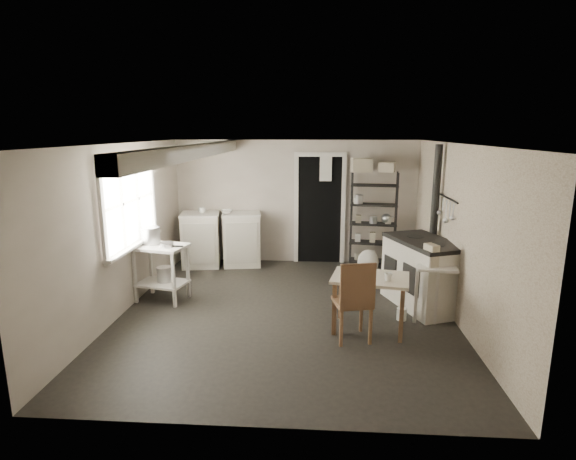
# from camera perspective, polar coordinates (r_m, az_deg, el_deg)

# --- Properties ---
(floor) EXTENTS (5.00, 5.00, 0.00)m
(floor) POSITION_cam_1_polar(r_m,az_deg,el_deg) (6.35, -0.18, -10.34)
(floor) COLOR black
(floor) RESTS_ON ground
(ceiling) EXTENTS (5.00, 5.00, 0.00)m
(ceiling) POSITION_cam_1_polar(r_m,az_deg,el_deg) (5.85, -0.20, 10.90)
(ceiling) COLOR silver
(ceiling) RESTS_ON wall_back
(wall_back) EXTENTS (4.50, 0.02, 2.30)m
(wall_back) POSITION_cam_1_polar(r_m,az_deg,el_deg) (8.45, 0.99, 3.56)
(wall_back) COLOR #BCAFA0
(wall_back) RESTS_ON ground
(wall_front) EXTENTS (4.50, 0.02, 2.30)m
(wall_front) POSITION_cam_1_polar(r_m,az_deg,el_deg) (3.61, -2.98, -8.89)
(wall_front) COLOR #BCAFA0
(wall_front) RESTS_ON ground
(wall_left) EXTENTS (0.02, 5.00, 2.30)m
(wall_left) POSITION_cam_1_polar(r_m,az_deg,el_deg) (6.54, -20.25, 0.14)
(wall_left) COLOR #BCAFA0
(wall_left) RESTS_ON ground
(wall_right) EXTENTS (0.02, 5.00, 2.30)m
(wall_right) POSITION_cam_1_polar(r_m,az_deg,el_deg) (6.26, 20.83, -0.44)
(wall_right) COLOR #BCAFA0
(wall_right) RESTS_ON ground
(window) EXTENTS (0.12, 1.76, 1.28)m
(window) POSITION_cam_1_polar(r_m,az_deg,el_deg) (6.65, -19.55, 3.45)
(window) COLOR silver
(window) RESTS_ON wall_left
(doorway) EXTENTS (0.96, 0.10, 2.08)m
(doorway) POSITION_cam_1_polar(r_m,az_deg,el_deg) (8.43, 4.03, 2.48)
(doorway) COLOR silver
(doorway) RESTS_ON ground
(ceiling_beam) EXTENTS (0.18, 5.00, 0.18)m
(ceiling_beam) POSITION_cam_1_polar(r_m,az_deg,el_deg) (6.06, -11.77, 9.75)
(ceiling_beam) COLOR silver
(ceiling_beam) RESTS_ON ceiling
(wallpaper_panel) EXTENTS (0.01, 5.00, 2.30)m
(wallpaper_panel) POSITION_cam_1_polar(r_m,az_deg,el_deg) (6.25, 20.74, -0.44)
(wallpaper_panel) COLOR beige
(wallpaper_panel) RESTS_ON wall_right
(utensil_rail) EXTENTS (0.06, 1.20, 0.44)m
(utensil_rail) POSITION_cam_1_polar(r_m,az_deg,el_deg) (6.74, 19.15, 4.02)
(utensil_rail) COLOR #BDBDC0
(utensil_rail) RESTS_ON wall_right
(prep_table) EXTENTS (0.82, 0.66, 0.84)m
(prep_table) POSITION_cam_1_polar(r_m,az_deg,el_deg) (6.89, -15.72, -5.40)
(prep_table) COLOR silver
(prep_table) RESTS_ON ground
(stockpot) EXTENTS (0.35, 0.35, 0.29)m
(stockpot) POSITION_cam_1_polar(r_m,az_deg,el_deg) (6.88, -17.02, -0.84)
(stockpot) COLOR #BDBDC0
(stockpot) RESTS_ON prep_table
(saucepan) EXTENTS (0.24, 0.24, 0.11)m
(saucepan) POSITION_cam_1_polar(r_m,az_deg,el_deg) (6.66, -15.15, -1.97)
(saucepan) COLOR #BDBDC0
(saucepan) RESTS_ON prep_table
(bucket) EXTENTS (0.28, 0.28, 0.24)m
(bucket) POSITION_cam_1_polar(r_m,az_deg,el_deg) (6.91, -15.43, -5.47)
(bucket) COLOR #BDBDC0
(bucket) RESTS_ON prep_table
(base_cabinets) EXTENTS (1.59, 0.88, 0.99)m
(base_cabinets) POSITION_cam_1_polar(r_m,az_deg,el_deg) (8.44, -8.43, -1.37)
(base_cabinets) COLOR beige
(base_cabinets) RESTS_ON ground
(mixing_bowl) EXTENTS (0.31, 0.31, 0.07)m
(mixing_bowl) POSITION_cam_1_polar(r_m,az_deg,el_deg) (8.30, -7.73, 1.92)
(mixing_bowl) COLOR silver
(mixing_bowl) RESTS_ON base_cabinets
(counter_cup) EXTENTS (0.14, 0.14, 0.10)m
(counter_cup) POSITION_cam_1_polar(r_m,az_deg,el_deg) (8.35, -10.85, 2.00)
(counter_cup) COLOR silver
(counter_cup) RESTS_ON base_cabinets
(shelf_rack) EXTENTS (0.86, 0.41, 1.75)m
(shelf_rack) POSITION_cam_1_polar(r_m,az_deg,el_deg) (8.25, 10.79, 1.72)
(shelf_rack) COLOR black
(shelf_rack) RESTS_ON ground
(shelf_jar) EXTENTS (0.08, 0.08, 0.17)m
(shelf_jar) POSITION_cam_1_polar(r_m,az_deg,el_deg) (8.18, 8.63, 4.62)
(shelf_jar) COLOR silver
(shelf_jar) RESTS_ON shelf_rack
(storage_box_a) EXTENTS (0.37, 0.33, 0.24)m
(storage_box_a) POSITION_cam_1_polar(r_m,az_deg,el_deg) (8.07, 9.35, 9.13)
(storage_box_a) COLOR beige
(storage_box_a) RESTS_ON shelf_rack
(storage_box_b) EXTENTS (0.33, 0.31, 0.17)m
(storage_box_b) POSITION_cam_1_polar(r_m,az_deg,el_deg) (8.12, 12.52, 8.88)
(storage_box_b) COLOR beige
(storage_box_b) RESTS_ON shelf_rack
(stove) EXTENTS (1.07, 1.40, 0.97)m
(stove) POSITION_cam_1_polar(r_m,az_deg,el_deg) (6.68, 16.77, -5.67)
(stove) COLOR beige
(stove) RESTS_ON ground
(stovepipe) EXTENTS (0.11, 0.11, 1.32)m
(stovepipe) POSITION_cam_1_polar(r_m,az_deg,el_deg) (6.93, 18.29, 4.64)
(stovepipe) COLOR black
(stovepipe) RESTS_ON stove
(side_ledge) EXTENTS (0.53, 0.32, 0.77)m
(side_ledge) POSITION_cam_1_polar(r_m,az_deg,el_deg) (6.12, 18.18, -7.55)
(side_ledge) COLOR silver
(side_ledge) RESTS_ON ground
(oats_box) EXTENTS (0.18, 0.22, 0.28)m
(oats_box) POSITION_cam_1_polar(r_m,az_deg,el_deg) (5.98, 17.78, -2.18)
(oats_box) COLOR beige
(oats_box) RESTS_ON side_ledge
(work_table) EXTENTS (1.03, 0.82, 0.70)m
(work_table) POSITION_cam_1_polar(r_m,az_deg,el_deg) (5.77, 10.29, -8.87)
(work_table) COLOR beige
(work_table) RESTS_ON ground
(table_cup) EXTENTS (0.12, 0.12, 0.09)m
(table_cup) POSITION_cam_1_polar(r_m,az_deg,el_deg) (5.52, 12.60, -5.28)
(table_cup) COLOR silver
(table_cup) RESTS_ON work_table
(chair) EXTENTS (0.50, 0.51, 1.01)m
(chair) POSITION_cam_1_polar(r_m,az_deg,el_deg) (5.46, 8.15, -8.89)
(chair) COLOR brown
(chair) RESTS_ON ground
(flour_sack) EXTENTS (0.38, 0.32, 0.44)m
(flour_sack) POSITION_cam_1_polar(r_m,az_deg,el_deg) (7.96, 10.13, -3.91)
(flour_sack) COLOR beige
(flour_sack) RESTS_ON ground
(floor_crock) EXTENTS (0.17, 0.17, 0.16)m
(floor_crock) POSITION_cam_1_polar(r_m,az_deg,el_deg) (6.25, 14.23, -10.36)
(floor_crock) COLOR silver
(floor_crock) RESTS_ON ground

